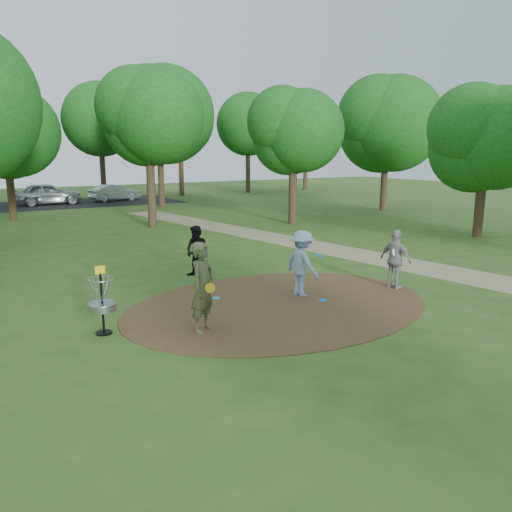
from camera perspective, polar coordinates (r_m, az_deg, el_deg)
ground at (r=13.16m, az=2.75°, el=-5.61°), size 100.00×100.00×0.00m
dirt_clearing at (r=13.16m, az=2.75°, el=-5.57°), size 8.40×8.40×0.02m
footpath at (r=18.79m, az=15.81°, el=-0.70°), size 7.55×39.89×0.01m
parking_lot at (r=41.56m, az=-18.87°, el=5.79°), size 14.00×8.00×0.01m
player_observer_with_disc at (r=11.06m, az=-6.08°, el=-3.59°), size 0.89×0.81×2.03m
player_throwing_with_disc at (r=13.81m, az=5.30°, el=-0.86°), size 1.16×1.24×1.84m
player_walking_with_disc at (r=15.96m, az=-6.75°, el=0.50°), size 0.94×1.01×1.66m
player_waiting_with_disc at (r=15.04m, az=15.67°, el=-0.39°), size 0.56×1.07×1.75m
disc_ground_cyan at (r=13.68m, az=-4.56°, el=-4.82°), size 0.22×0.22×0.02m
disc_ground_blue at (r=13.57m, az=7.63°, el=-5.04°), size 0.22×0.22×0.02m
disc_ground_red at (r=13.20m, az=-6.72°, el=-5.50°), size 0.22×0.22×0.02m
car_left at (r=40.89m, az=-22.72°, el=6.58°), size 4.88×1.99×1.66m
car_right at (r=42.42m, az=-15.85°, el=6.98°), size 4.18×2.03×1.32m
disc_golf_basket at (r=11.39m, az=-17.22°, el=-4.34°), size 0.63×0.63×1.54m
tree_ring at (r=23.03m, az=-6.67°, el=15.21°), size 37.38×45.87×9.67m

